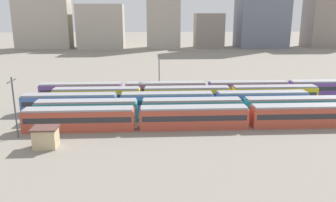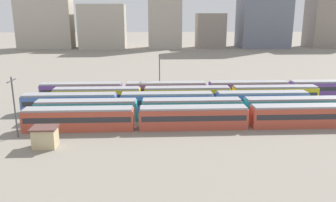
{
  "view_description": "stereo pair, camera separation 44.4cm",
  "coord_description": "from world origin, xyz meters",
  "px_view_note": "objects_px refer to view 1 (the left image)",
  "views": [
    {
      "loc": [
        12.72,
        -53.39,
        18.62
      ],
      "look_at": [
        16.18,
        10.4,
        2.04
      ],
      "focal_mm": 35.94,
      "sensor_mm": 36.0,
      "label": 1
    },
    {
      "loc": [
        13.17,
        -53.41,
        18.62
      ],
      "look_at": [
        16.18,
        10.4,
        2.04
      ],
      "focal_mm": 35.94,
      "sensor_mm": 36.0,
      "label": 2
    }
  ],
  "objects_px": {
    "train_track_2": "(167,102)",
    "signal_hut": "(46,137)",
    "catenary_pole_1": "(159,73)",
    "catenary_pole_0": "(14,104)",
    "train_track_4": "(288,89)",
    "train_track_3": "(187,95)",
    "train_track_0": "(194,117)"
  },
  "relations": [
    {
      "from": "train_track_3",
      "to": "train_track_4",
      "type": "height_order",
      "value": "same"
    },
    {
      "from": "train_track_2",
      "to": "signal_hut",
      "type": "xyz_separation_m",
      "value": [
        -18.32,
        -17.72,
        -0.35
      ]
    },
    {
      "from": "train_track_0",
      "to": "train_track_2",
      "type": "distance_m",
      "value": 11.11
    },
    {
      "from": "train_track_0",
      "to": "train_track_2",
      "type": "xyz_separation_m",
      "value": [
        -3.91,
        10.4,
        0.0
      ]
    },
    {
      "from": "train_track_4",
      "to": "catenary_pole_0",
      "type": "xyz_separation_m",
      "value": [
        -52.48,
        -23.78,
        3.41
      ]
    },
    {
      "from": "train_track_0",
      "to": "train_track_3",
      "type": "relative_size",
      "value": 1.0
    },
    {
      "from": "catenary_pole_1",
      "to": "signal_hut",
      "type": "distance_m",
      "value": 35.92
    },
    {
      "from": "signal_hut",
      "to": "train_track_2",
      "type": "bearing_deg",
      "value": 44.05
    },
    {
      "from": "signal_hut",
      "to": "catenary_pole_1",
      "type": "bearing_deg",
      "value": 61.28
    },
    {
      "from": "catenary_pole_0",
      "to": "signal_hut",
      "type": "distance_m",
      "value": 8.03
    },
    {
      "from": "train_track_0",
      "to": "train_track_2",
      "type": "bearing_deg",
      "value": 110.61
    },
    {
      "from": "train_track_0",
      "to": "train_track_2",
      "type": "relative_size",
      "value": 1.0
    },
    {
      "from": "catenary_pole_0",
      "to": "catenary_pole_1",
      "type": "relative_size",
      "value": 1.0
    },
    {
      "from": "train_track_0",
      "to": "train_track_2",
      "type": "height_order",
      "value": "same"
    },
    {
      "from": "train_track_2",
      "to": "train_track_4",
      "type": "bearing_deg",
      "value": 20.02
    },
    {
      "from": "train_track_4",
      "to": "signal_hut",
      "type": "relative_size",
      "value": 31.25
    },
    {
      "from": "train_track_3",
      "to": "signal_hut",
      "type": "height_order",
      "value": "train_track_3"
    },
    {
      "from": "train_track_4",
      "to": "train_track_3",
      "type": "bearing_deg",
      "value": -167.81
    },
    {
      "from": "train_track_4",
      "to": "catenary_pole_1",
      "type": "xyz_separation_m",
      "value": [
        -29.7,
        3.21,
        3.39
      ]
    },
    {
      "from": "train_track_4",
      "to": "train_track_0",
      "type": "bearing_deg",
      "value": -139.83
    },
    {
      "from": "train_track_4",
      "to": "catenary_pole_1",
      "type": "bearing_deg",
      "value": 173.84
    },
    {
      "from": "catenary_pole_1",
      "to": "signal_hut",
      "type": "height_order",
      "value": "catenary_pole_1"
    },
    {
      "from": "train_track_0",
      "to": "train_track_3",
      "type": "xyz_separation_m",
      "value": [
        0.58,
        15.6,
        0.0
      ]
    },
    {
      "from": "catenary_pole_0",
      "to": "train_track_3",
      "type": "bearing_deg",
      "value": 33.17
    },
    {
      "from": "train_track_2",
      "to": "train_track_4",
      "type": "distance_m",
      "value": 30.38
    },
    {
      "from": "signal_hut",
      "to": "catenary_pole_0",
      "type": "bearing_deg",
      "value": 142.27
    },
    {
      "from": "catenary_pole_0",
      "to": "train_track_4",
      "type": "bearing_deg",
      "value": 24.38
    },
    {
      "from": "train_track_3",
      "to": "catenary_pole_0",
      "type": "relative_size",
      "value": 5.85
    },
    {
      "from": "train_track_2",
      "to": "train_track_4",
      "type": "height_order",
      "value": "same"
    },
    {
      "from": "train_track_2",
      "to": "catenary_pole_0",
      "type": "xyz_separation_m",
      "value": [
        -23.93,
        -13.38,
        3.41
      ]
    },
    {
      "from": "train_track_0",
      "to": "train_track_4",
      "type": "xyz_separation_m",
      "value": [
        24.64,
        20.8,
        0.0
      ]
    },
    {
      "from": "train_track_4",
      "to": "catenary_pole_1",
      "type": "height_order",
      "value": "catenary_pole_1"
    }
  ]
}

